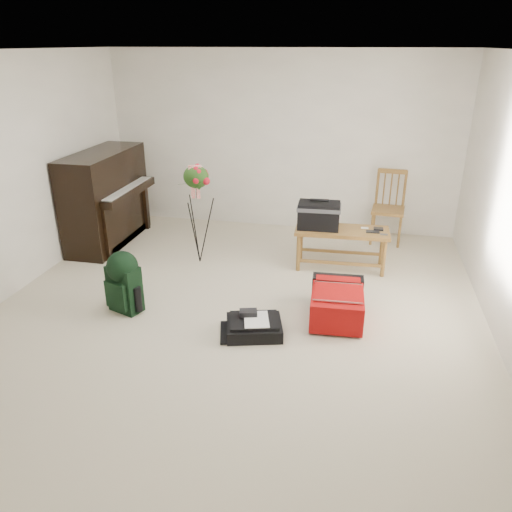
% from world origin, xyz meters
% --- Properties ---
extents(floor, '(5.00, 5.50, 0.01)m').
position_xyz_m(floor, '(0.00, 0.00, 0.00)').
color(floor, beige).
rests_on(floor, ground).
extents(ceiling, '(5.00, 5.50, 0.01)m').
position_xyz_m(ceiling, '(0.00, 0.00, 2.50)').
color(ceiling, white).
rests_on(ceiling, wall_back).
extents(wall_back, '(5.00, 0.04, 2.50)m').
position_xyz_m(wall_back, '(0.00, 2.75, 1.25)').
color(wall_back, white).
rests_on(wall_back, floor).
extents(piano, '(0.71, 1.50, 1.25)m').
position_xyz_m(piano, '(-2.19, 1.60, 0.60)').
color(piano, black).
rests_on(piano, floor).
extents(bench, '(1.13, 0.49, 0.86)m').
position_xyz_m(bench, '(0.79, 1.39, 0.60)').
color(bench, olive).
rests_on(bench, floor).
extents(dining_chair, '(0.46, 0.46, 0.98)m').
position_xyz_m(dining_chair, '(1.55, 2.44, 0.48)').
color(dining_chair, olive).
rests_on(dining_chair, floor).
extents(red_suitcase, '(0.54, 0.77, 0.32)m').
position_xyz_m(red_suitcase, '(1.02, 0.19, 0.17)').
color(red_suitcase, red).
rests_on(red_suitcase, floor).
extents(black_duffel, '(0.61, 0.54, 0.22)m').
position_xyz_m(black_duffel, '(0.27, -0.33, 0.08)').
color(black_duffel, black).
rests_on(black_duffel, floor).
extents(green_backpack, '(0.38, 0.35, 0.65)m').
position_xyz_m(green_backpack, '(-1.11, -0.17, 0.36)').
color(green_backpack, black).
rests_on(green_backpack, floor).
extents(flower_stand, '(0.49, 0.49, 1.27)m').
position_xyz_m(flower_stand, '(-0.76, 1.20, 0.62)').
color(flower_stand, black).
rests_on(flower_stand, floor).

